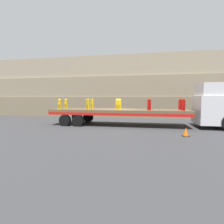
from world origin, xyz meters
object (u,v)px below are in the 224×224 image
fire_hydrant_yellow_far_1 (92,104)px  fire_hydrant_red_near_3 (149,105)px  truck_cab (217,106)px  fire_hydrant_yellow_near_1 (88,104)px  fire_hydrant_yellow_far_2 (120,104)px  fire_hydrant_yellow_near_0 (60,104)px  fire_hydrant_red_far_3 (149,104)px  fire_hydrant_yellow_far_0 (66,104)px  fire_hydrant_red_near_4 (183,105)px  fire_hydrant_red_far_4 (180,104)px  traffic_cone (186,132)px  fire_hydrant_yellow_near_2 (117,104)px  flatbed_trailer (113,112)px

fire_hydrant_yellow_far_1 → fire_hydrant_red_near_3: (4.71, -1.14, 0.00)m
truck_cab → fire_hydrant_yellow_far_1: bearing=176.5°
fire_hydrant_yellow_near_1 → fire_hydrant_yellow_far_2: 2.62m
fire_hydrant_yellow_near_0 → fire_hydrant_red_far_3: 7.16m
truck_cab → fire_hydrant_yellow_near_1: 9.43m
fire_hydrant_yellow_near_1 → fire_hydrant_yellow_far_2: (2.35, 1.14, 0.00)m
fire_hydrant_red_near_3 → fire_hydrant_red_far_3: bearing=90.0°
fire_hydrant_yellow_far_0 → truck_cab: bearing=-2.8°
truck_cab → fire_hydrant_red_near_4: (-2.35, -0.57, 0.08)m
truck_cab → fire_hydrant_red_far_3: 4.74m
fire_hydrant_red_near_3 → fire_hydrant_red_far_4: bearing=25.8°
fire_hydrant_yellow_far_0 → fire_hydrant_yellow_far_1: same height
fire_hydrant_yellow_far_1 → traffic_cone: size_ratio=1.64×
fire_hydrant_yellow_near_1 → traffic_cone: 7.38m
fire_hydrant_red_near_4 → fire_hydrant_red_far_4: same height
fire_hydrant_yellow_near_1 → fire_hydrant_red_near_4: size_ratio=1.00×
fire_hydrant_yellow_near_1 → fire_hydrant_yellow_near_2: same height
flatbed_trailer → fire_hydrant_red_near_3: size_ratio=12.83×
fire_hydrant_red_far_3 → fire_hydrant_red_near_3: bearing=-90.0°
fire_hydrant_red_near_3 → fire_hydrant_yellow_near_2: bearing=180.0°
fire_hydrant_yellow_far_0 → fire_hydrant_yellow_far_2: same height
fire_hydrant_red_far_3 → traffic_cone: bearing=-63.4°
fire_hydrant_yellow_near_0 → fire_hydrant_yellow_far_1: bearing=25.8°
fire_hydrant_yellow_near_0 → fire_hydrant_red_near_4: 9.42m
truck_cab → fire_hydrant_red_far_4: 2.41m
fire_hydrant_red_far_3 → fire_hydrant_yellow_near_1: bearing=-166.4°
fire_hydrant_yellow_near_0 → fire_hydrant_red_far_3: (7.06, 1.14, 0.00)m
fire_hydrant_red_far_3 → fire_hydrant_red_near_4: bearing=-25.8°
fire_hydrant_yellow_far_0 → traffic_cone: 9.96m
fire_hydrant_yellow_near_1 → fire_hydrant_yellow_near_0: bearing=180.0°
truck_cab → fire_hydrant_yellow_far_1: 9.43m
fire_hydrant_yellow_near_1 → fire_hydrant_red_near_4: 7.06m
flatbed_trailer → fire_hydrant_yellow_near_0: bearing=-172.3°
fire_hydrant_yellow_far_1 → fire_hydrant_red_near_3: bearing=-13.6°
fire_hydrant_red_near_3 → fire_hydrant_yellow_far_0: bearing=170.8°
fire_hydrant_yellow_near_0 → fire_hydrant_yellow_far_0: 1.14m
truck_cab → fire_hydrant_yellow_far_0: bearing=177.2°
fire_hydrant_yellow_near_0 → fire_hydrant_yellow_near_2: bearing=0.0°
fire_hydrant_red_far_3 → fire_hydrant_red_near_4: 2.62m
fire_hydrant_yellow_far_1 → fire_hydrant_yellow_near_2: 2.62m
fire_hydrant_yellow_far_1 → fire_hydrant_red_near_4: bearing=-9.2°
truck_cab → traffic_cone: bearing=-129.0°
fire_hydrant_yellow_near_2 → fire_hydrant_red_far_3: size_ratio=1.00×
fire_hydrant_yellow_far_0 → fire_hydrant_red_far_4: bearing=0.0°
fire_hydrant_red_far_4 → fire_hydrant_yellow_far_0: bearing=180.0°
fire_hydrant_yellow_near_1 → fire_hydrant_red_far_4: same height
fire_hydrant_yellow_near_2 → fire_hydrant_red_near_3: (2.35, 0.00, 0.00)m
flatbed_trailer → fire_hydrant_yellow_far_0: fire_hydrant_yellow_far_0 is taller
flatbed_trailer → fire_hydrant_yellow_near_0: fire_hydrant_yellow_near_0 is taller
fire_hydrant_red_near_3 → fire_hydrant_red_near_4: same height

